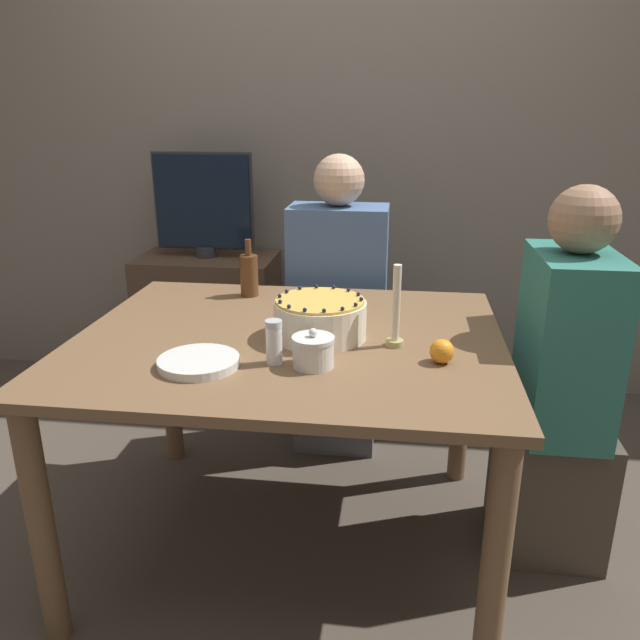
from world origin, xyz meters
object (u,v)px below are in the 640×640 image
person_man_blue_shirt (338,323)px  tv_monitor (203,204)px  candle (396,314)px  bottle (249,274)px  sugar_shaker (274,342)px  sugar_bowl (313,351)px  cake (320,319)px  person_woman_floral (559,403)px

person_man_blue_shirt → tv_monitor: bearing=-31.0°
candle → bottle: size_ratio=1.16×
sugar_shaker → tv_monitor: bearing=114.3°
sugar_bowl → sugar_shaker: bearing=176.8°
cake → sugar_bowl: size_ratio=2.42×
sugar_shaker → person_man_blue_shirt: size_ratio=0.10×
person_man_blue_shirt → bottle: bearing=49.2°
bottle → tv_monitor: 0.87m
bottle → tv_monitor: tv_monitor is taller
bottle → person_woman_floral: bearing=-14.8°
tv_monitor → sugar_bowl: bearing=-62.2°
cake → bottle: size_ratio=1.32×
bottle → person_man_blue_shirt: person_man_blue_shirt is taller
cake → person_woman_floral: (0.75, 0.12, -0.29)m
cake → sugar_shaker: (-0.10, -0.21, 0.00)m
person_man_blue_shirt → person_woman_floral: 0.99m
candle → person_woman_floral: person_woman_floral is taller
bottle → person_woman_floral: person_woman_floral is taller
bottle → sugar_shaker: bearing=-70.7°
cake → person_man_blue_shirt: person_man_blue_shirt is taller
candle → bottle: 0.70m
sugar_shaker → tv_monitor: tv_monitor is taller
cake → sugar_shaker: cake is taller
candle → bottle: bearing=140.7°
sugar_shaker → person_woman_floral: 0.96m
cake → bottle: bearing=128.0°
sugar_bowl → bottle: (-0.32, 0.62, 0.04)m
bottle → person_woman_floral: (1.06, -0.28, -0.31)m
bottle → tv_monitor: size_ratio=0.42×
person_man_blue_shirt → tv_monitor: size_ratio=2.48×
sugar_shaker → tv_monitor: (-0.62, 1.37, 0.15)m
cake → candle: size_ratio=1.14×
sugar_bowl → sugar_shaker: (-0.11, 0.01, 0.02)m
sugar_bowl → person_woman_floral: (0.74, 0.34, -0.27)m
candle → person_man_blue_shirt: bearing=107.6°
person_man_blue_shirt → tv_monitor: 0.92m
tv_monitor → cake: bearing=-58.2°
sugar_bowl → sugar_shaker: 0.11m
sugar_shaker → bottle: bearing=109.3°
cake → candle: (0.22, -0.04, 0.04)m
candle → tv_monitor: tv_monitor is taller
sugar_bowl → bottle: bottle is taller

